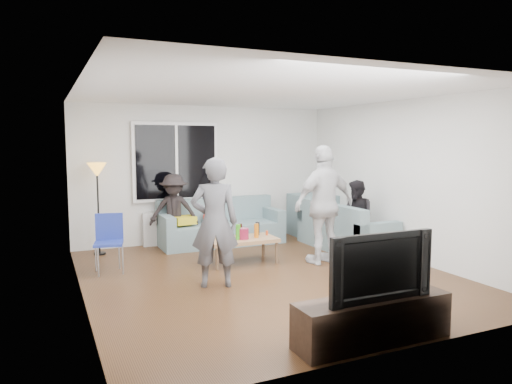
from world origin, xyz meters
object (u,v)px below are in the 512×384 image
sofa_right_section (346,226)px  television (374,265)px  player_right (324,205)px  sofa_back_section (221,222)px  side_chair (109,244)px  coffee_table (242,250)px  tv_console (373,320)px  spectator_back (174,211)px  spectator_right (357,217)px  player_left (215,223)px  floor_lamp (98,209)px

sofa_right_section → television: television is taller
player_right → sofa_back_section: bearing=-69.6°
sofa_right_section → side_chair: bearing=88.2°
coffee_table → tv_console: (-0.02, -3.32, 0.02)m
sofa_right_section → spectator_back: 3.10m
coffee_table → player_right: (1.19, -0.54, 0.74)m
sofa_back_section → tv_console: sofa_back_section is taller
side_chair → spectator_right: spectator_right is taller
sofa_back_section → television: (-0.21, -4.77, 0.34)m
coffee_table → television: television is taller
sofa_back_section → tv_console: size_ratio=1.44×
side_chair → spectator_back: size_ratio=0.64×
player_left → tv_console: player_left is taller
coffee_table → side_chair: side_chair is taller
player_left → player_right: (1.99, 0.45, 0.08)m
player_right → side_chair: bearing=-20.3°
side_chair → player_left: size_ratio=0.50×
spectator_back → spectator_right: bearing=-13.9°
player_left → spectator_back: bearing=-75.4°
side_chair → floor_lamp: bearing=102.0°
spectator_back → sofa_back_section: bearing=15.3°
coffee_table → floor_lamp: bearing=142.5°
side_chair → player_left: bearing=-34.4°
sofa_right_section → television: 4.05m
player_left → player_right: player_right is taller
coffee_table → player_left: bearing=-128.7°
side_chair → player_right: (3.19, -0.81, 0.51)m
player_right → sofa_right_section: bearing=-148.7°
spectator_back → player_left: bearing=-75.0°
side_chair → sofa_right_section: bearing=10.2°
side_chair → spectator_right: (4.07, -0.46, 0.20)m
sofa_back_section → side_chair: side_chair is taller
television → player_left: bearing=108.5°
player_right → television: 3.04m
coffee_table → spectator_back: spectator_back is taller
side_chair → tv_console: (1.98, -3.59, -0.21)m
coffee_table → tv_console: size_ratio=0.69×
spectator_right → side_chair: bearing=-100.4°
television → floor_lamp: bearing=112.2°
floor_lamp → player_left: size_ratio=0.91×
player_left → television: 2.45m
sofa_back_section → player_right: 2.28m
side_chair → television: bearing=-49.1°
spectator_back → television: size_ratio=1.20×
floor_lamp → player_right: (3.19, -2.07, 0.16)m
sofa_back_section → sofa_right_section: (1.88, -1.31, 0.00)m
sofa_back_section → television: bearing=-92.6°
player_right → spectator_right: size_ratio=1.48×
coffee_table → tv_console: tv_console is taller
coffee_table → spectator_back: (-0.70, 1.48, 0.47)m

